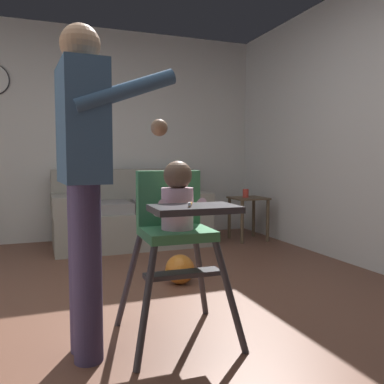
{
  "coord_description": "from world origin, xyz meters",
  "views": [
    {
      "loc": [
        -0.51,
        -2.34,
        0.98
      ],
      "look_at": [
        0.24,
        -0.37,
        0.81
      ],
      "focal_mm": 37.96,
      "sensor_mm": 36.0,
      "label": 1
    }
  ],
  "objects_px": {
    "high_chair": "(176,217)",
    "side_table": "(248,209)",
    "adult_standing": "(84,173)",
    "toy_ball_second": "(180,269)",
    "couch": "(131,215)",
    "sippy_cup": "(246,193)"
  },
  "relations": [
    {
      "from": "high_chair",
      "to": "side_table",
      "type": "xyz_separation_m",
      "value": [
        1.68,
        2.28,
        -0.29
      ]
    },
    {
      "from": "high_chair",
      "to": "adult_standing",
      "type": "distance_m",
      "value": 0.53
    },
    {
      "from": "high_chair",
      "to": "side_table",
      "type": "bearing_deg",
      "value": 145.08
    },
    {
      "from": "adult_standing",
      "to": "toy_ball_second",
      "type": "relative_size",
      "value": 6.97
    },
    {
      "from": "couch",
      "to": "sippy_cup",
      "type": "relative_size",
      "value": 17.11
    },
    {
      "from": "couch",
      "to": "adult_standing",
      "type": "distance_m",
      "value": 2.74
    },
    {
      "from": "high_chair",
      "to": "toy_ball_second",
      "type": "relative_size",
      "value": 4.22
    },
    {
      "from": "high_chair",
      "to": "adult_standing",
      "type": "bearing_deg",
      "value": -85.65
    },
    {
      "from": "adult_standing",
      "to": "sippy_cup",
      "type": "xyz_separation_m",
      "value": [
        2.12,
        2.3,
        -0.34
      ]
    },
    {
      "from": "couch",
      "to": "adult_standing",
      "type": "xyz_separation_m",
      "value": [
        -0.77,
        -2.56,
        0.58
      ]
    },
    {
      "from": "side_table",
      "to": "sippy_cup",
      "type": "height_order",
      "value": "sippy_cup"
    },
    {
      "from": "adult_standing",
      "to": "side_table",
      "type": "xyz_separation_m",
      "value": [
        2.15,
        2.3,
        -0.53
      ]
    },
    {
      "from": "couch",
      "to": "side_table",
      "type": "relative_size",
      "value": 3.29
    },
    {
      "from": "high_chair",
      "to": "adult_standing",
      "type": "relative_size",
      "value": 0.61
    },
    {
      "from": "high_chair",
      "to": "adult_standing",
      "type": "height_order",
      "value": "adult_standing"
    },
    {
      "from": "couch",
      "to": "toy_ball_second",
      "type": "xyz_separation_m",
      "value": [
        0.04,
        -1.62,
        -0.22
      ]
    },
    {
      "from": "high_chair",
      "to": "couch",
      "type": "bearing_deg",
      "value": 174.84
    },
    {
      "from": "adult_standing",
      "to": "high_chair",
      "type": "bearing_deg",
      "value": -0.57
    },
    {
      "from": "high_chair",
      "to": "sippy_cup",
      "type": "height_order",
      "value": "high_chair"
    },
    {
      "from": "couch",
      "to": "sippy_cup",
      "type": "bearing_deg",
      "value": 78.95
    },
    {
      "from": "couch",
      "to": "high_chair",
      "type": "bearing_deg",
      "value": -6.6
    },
    {
      "from": "high_chair",
      "to": "sippy_cup",
      "type": "relative_size",
      "value": 9.75
    }
  ]
}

